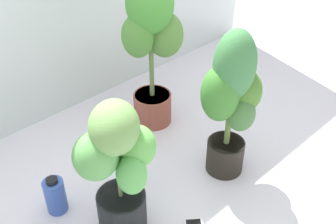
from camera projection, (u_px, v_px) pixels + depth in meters
ground_plane at (160, 182)px, 2.00m from camera, size 8.00×8.00×0.00m
potted_plant_back_right at (152, 40)px, 2.11m from camera, size 0.38×0.33×0.87m
potted_plant_front_left at (118, 166)px, 1.58m from camera, size 0.37×0.29×0.65m
potted_plant_front_right at (231, 97)px, 1.82m from camera, size 0.33×0.28×0.76m
nutrient_bottle at (55, 195)px, 1.81m from camera, size 0.09×0.09×0.19m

